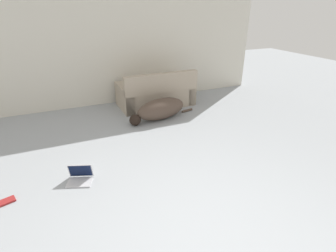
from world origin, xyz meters
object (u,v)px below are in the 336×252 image
Objects in this scene: dog at (160,109)px; book_red at (5,202)px; couch at (156,94)px; laptop_open at (80,175)px.

dog is 3.15m from book_red.
dog reaches higher than book_red.
book_red is at bearing 38.52° from couch.
couch is 1.11× the size of dog.
couch is 4.40× the size of laptop_open.
dog is 6.18× the size of book_red.
book_red is at bearing 20.32° from dog.
dog is at bearing 60.81° from laptop_open.
laptop_open is 1.56× the size of book_red.
book_red is (-2.69, -1.64, -0.20)m from dog.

